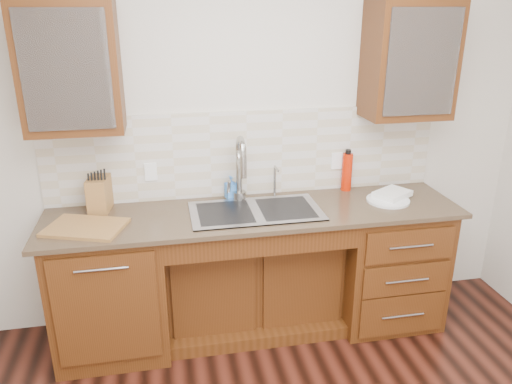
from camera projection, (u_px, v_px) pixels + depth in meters
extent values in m
cube|color=beige|center=(245.00, 131.00, 3.42)|extent=(4.00, 0.10, 2.70)
cube|color=#593014|center=(111.00, 288.00, 3.24)|extent=(0.70, 0.62, 0.88)
cube|color=#593014|center=(252.00, 278.00, 3.52)|extent=(1.20, 0.44, 0.70)
cube|color=#593014|center=(385.00, 261.00, 3.58)|extent=(0.70, 0.62, 0.88)
cube|color=#84705B|center=(255.00, 213.00, 3.23)|extent=(2.70, 0.65, 0.03)
cube|color=beige|center=(247.00, 154.00, 3.41)|extent=(2.70, 0.02, 0.59)
cube|color=#9E9EA5|center=(256.00, 224.00, 3.24)|extent=(0.84, 0.46, 0.19)
cylinder|color=#999993|center=(239.00, 172.00, 3.34)|extent=(0.04, 0.04, 0.40)
cylinder|color=#999993|center=(275.00, 180.00, 3.43)|extent=(0.02, 0.02, 0.24)
cube|color=#593014|center=(71.00, 67.00, 2.86)|extent=(0.55, 0.34, 0.75)
cube|color=#593014|center=(409.00, 60.00, 3.24)|extent=(0.55, 0.34, 0.75)
cube|color=white|center=(151.00, 172.00, 3.31)|extent=(0.08, 0.01, 0.12)
cube|color=white|center=(337.00, 161.00, 3.55)|extent=(0.08, 0.01, 0.12)
imported|color=#3F86E0|center=(231.00, 187.00, 3.42)|extent=(0.09, 0.09, 0.16)
cylinder|color=#BB1B03|center=(347.00, 172.00, 3.55)|extent=(0.09, 0.09, 0.27)
cylinder|color=silver|center=(388.00, 200.00, 3.38)|extent=(0.38, 0.38, 0.02)
cube|color=silver|center=(392.00, 194.00, 3.42)|extent=(0.30, 0.27, 0.04)
cube|color=brown|center=(99.00, 194.00, 3.20)|extent=(0.15, 0.22, 0.22)
cube|color=#8C6645|center=(86.00, 227.00, 2.97)|extent=(0.52, 0.44, 0.02)
imported|color=white|center=(59.00, 77.00, 2.87)|extent=(0.15, 0.15, 0.09)
imported|color=white|center=(98.00, 77.00, 2.91)|extent=(0.12, 0.12, 0.09)
imported|color=white|center=(387.00, 68.00, 3.23)|extent=(0.16, 0.16, 0.10)
imported|color=white|center=(426.00, 68.00, 3.28)|extent=(0.12, 0.12, 0.09)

